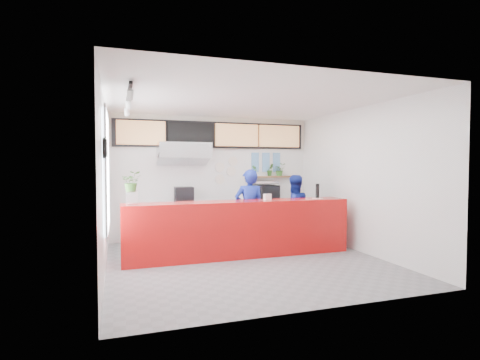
{
  "coord_description": "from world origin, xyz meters",
  "views": [
    {
      "loc": [
        -2.3,
        -6.56,
        1.81
      ],
      "look_at": [
        0.1,
        0.7,
        1.5
      ],
      "focal_mm": 28.0,
      "sensor_mm": 36.0,
      "label": 1
    }
  ],
  "objects": [
    {
      "name": "photo_frame_a",
      "position": [
        1.1,
        2.48,
        2.0
      ],
      "size": [
        0.2,
        0.02,
        0.25
      ],
      "primitive_type": "cube",
      "color": "#598CBF",
      "rests_on": "wall_back"
    },
    {
      "name": "herb_shelf",
      "position": [
        1.6,
        2.4,
        1.5
      ],
      "size": [
        1.4,
        0.18,
        0.04
      ],
      "primitive_type": "cube",
      "color": "brown",
      "rests_on": "wall_back"
    },
    {
      "name": "wall_clock_face",
      "position": [
        -2.43,
        -0.9,
        2.05
      ],
      "size": [
        0.02,
        0.26,
        0.26
      ],
      "primitive_type": "cylinder",
      "rotation": [
        0.0,
        1.57,
        0.0
      ],
      "color": "white",
      "rests_on": "wall_left"
    },
    {
      "name": "window_frame",
      "position": [
        -2.45,
        0.3,
        1.7
      ],
      "size": [
        0.03,
        2.3,
        2.0
      ],
      "primitive_type": "cube",
      "color": "#B2B5BA",
      "rests_on": "wall_left"
    },
    {
      "name": "window_pane",
      "position": [
        -2.47,
        0.3,
        1.7
      ],
      "size": [
        0.04,
        2.2,
        1.9
      ],
      "primitive_type": "cube",
      "color": "silver",
      "rests_on": "wall_left"
    },
    {
      "name": "menu_board_mid_left",
      "position": [
        -0.59,
        2.38,
        2.55
      ],
      "size": [
        1.1,
        0.1,
        0.55
      ],
      "primitive_type": "cube",
      "color": "black",
      "rests_on": "wall_back"
    },
    {
      "name": "photo_frame_d",
      "position": [
        1.1,
        2.48,
        1.75
      ],
      "size": [
        0.2,
        0.02,
        0.25
      ],
      "primitive_type": "cube",
      "color": "#598CBF",
      "rests_on": "wall_back"
    },
    {
      "name": "staff_center",
      "position": [
        0.37,
        0.89,
        0.86
      ],
      "size": [
        0.69,
        0.52,
        1.72
      ],
      "primitive_type": "imported",
      "rotation": [
        0.0,
        0.0,
        2.95
      ],
      "color": "navy",
      "rests_on": "ground"
    },
    {
      "name": "dec_plate_a",
      "position": [
        0.15,
        2.47,
        1.75
      ],
      "size": [
        0.24,
        0.03,
        0.24
      ],
      "primitive_type": "cylinder",
      "rotation": [
        1.57,
        0.0,
        0.0
      ],
      "color": "silver",
      "rests_on": "wall_back"
    },
    {
      "name": "herb_a",
      "position": [
        1.04,
        2.4,
        1.66
      ],
      "size": [
        0.17,
        0.15,
        0.28
      ],
      "primitive_type": "imported",
      "rotation": [
        0.0,
        0.0,
        0.37
      ],
      "color": "#2F6021",
      "rests_on": "herb_shelf"
    },
    {
      "name": "track_rail",
      "position": [
        -2.1,
        0.0,
        2.94
      ],
      "size": [
        0.05,
        2.4,
        0.04
      ],
      "primitive_type": "cube",
      "color": "black",
      "rests_on": "ceiling"
    },
    {
      "name": "dec_plate_c",
      "position": [
        0.15,
        2.47,
        1.45
      ],
      "size": [
        0.24,
        0.03,
        0.24
      ],
      "primitive_type": "cylinder",
      "rotation": [
        1.57,
        0.0,
        0.0
      ],
      "color": "silver",
      "rests_on": "wall_back"
    },
    {
      "name": "cream_band",
      "position": [
        0.0,
        2.49,
        2.6
      ],
      "size": [
        5.0,
        0.02,
        0.8
      ],
      "primitive_type": "cube",
      "color": "beige",
      "rests_on": "wall_back"
    },
    {
      "name": "photo_frame_c",
      "position": [
        1.7,
        2.48,
        2.0
      ],
      "size": [
        0.2,
        0.02,
        0.25
      ],
      "primitive_type": "cube",
      "color": "#598CBF",
      "rests_on": "wall_back"
    },
    {
      "name": "service_counter",
      "position": [
        0.0,
        0.4,
        0.55
      ],
      "size": [
        4.5,
        0.6,
        1.1
      ],
      "primitive_type": "cube",
      "color": "#B10D0C",
      "rests_on": "ground"
    },
    {
      "name": "wall_left",
      "position": [
        -2.5,
        0.0,
        1.5
      ],
      "size": [
        0.0,
        5.0,
        5.0
      ],
      "primitive_type": "plane",
      "rotation": [
        1.57,
        0.0,
        1.57
      ],
      "color": "white",
      "rests_on": "ground"
    },
    {
      "name": "glass_vase",
      "position": [
        -2.05,
        0.39,
        1.23
      ],
      "size": [
        0.26,
        0.26,
        0.25
      ],
      "primitive_type": "cylinder",
      "rotation": [
        0.0,
        0.0,
        0.31
      ],
      "color": "silver",
      "rests_on": "service_counter"
    },
    {
      "name": "herb_b",
      "position": [
        1.49,
        2.4,
        1.68
      ],
      "size": [
        0.19,
        0.15,
        0.32
      ],
      "primitive_type": "imported",
      "rotation": [
        0.0,
        0.0,
        0.06
      ],
      "color": "#2F6021",
      "rests_on": "herb_shelf"
    },
    {
      "name": "wall_right",
      "position": [
        2.5,
        0.0,
        1.5
      ],
      "size": [
        0.0,
        5.0,
        5.0
      ],
      "primitive_type": "plane",
      "rotation": [
        1.57,
        0.0,
        -1.57
      ],
      "color": "white",
      "rests_on": "ground"
    },
    {
      "name": "herb_c",
      "position": [
        1.76,
        2.4,
        1.68
      ],
      "size": [
        0.32,
        0.29,
        0.33
      ],
      "primitive_type": "imported",
      "rotation": [
        0.0,
        0.0,
        -0.11
      ],
      "color": "#2F6021",
      "rests_on": "herb_shelf"
    },
    {
      "name": "espresso_machine",
      "position": [
        1.28,
        2.2,
        1.09
      ],
      "size": [
        0.72,
        0.61,
        0.39
      ],
      "primitive_type": "cube",
      "rotation": [
        0.0,
        0.0,
        0.34
      ],
      "color": "black",
      "rests_on": "right_bench"
    },
    {
      "name": "extraction_hood",
      "position": [
        -0.8,
        2.15,
        2.15
      ],
      "size": [
        1.2,
        0.7,
        0.35
      ],
      "primitive_type": "cube",
      "color": "#B2B5BA",
      "rests_on": "ceiling"
    },
    {
      "name": "floor",
      "position": [
        0.0,
        0.0,
        0.0
      ],
      "size": [
        5.0,
        5.0,
        0.0
      ],
      "primitive_type": "plane",
      "color": "slate",
      "rests_on": "ground"
    },
    {
      "name": "basil_vase",
      "position": [
        -2.05,
        0.39,
        1.51
      ],
      "size": [
        0.34,
        0.3,
        0.38
      ],
      "primitive_type": "imported",
      "rotation": [
        0.0,
        0.0,
        -0.0
      ],
      "color": "#2F6021",
      "rests_on": "glass_vase"
    },
    {
      "name": "prep_bench",
      "position": [
        -0.8,
        2.2,
        0.45
      ],
      "size": [
        1.8,
        0.6,
        0.9
      ],
      "primitive_type": "cube",
      "color": "#B2B5BA",
      "rests_on": "ground"
    },
    {
      "name": "dec_plate_d",
      "position": [
        0.5,
        2.47,
        1.9
      ],
      "size": [
        0.24,
        0.03,
        0.24
      ],
      "primitive_type": "cylinder",
      "rotation": [
        1.57,
        0.0,
        0.0
      ],
      "color": "silver",
      "rests_on": "wall_back"
    },
    {
      "name": "menu_board_mid_right",
      "position": [
        0.57,
        2.38,
        2.55
      ],
      "size": [
        1.1,
        0.1,
        0.55
      ],
      "primitive_type": "cube",
      "color": "tan",
      "rests_on": "wall_back"
    },
    {
      "name": "wall_clock_rim",
      "position": [
        -2.46,
        -0.9,
        2.05
      ],
      "size": [
        0.05,
        0.3,
        0.3
      ],
      "primitive_type": "cylinder",
      "rotation": [
        0.0,
        1.57,
        0.0
      ],
      "color": "black",
      "rests_on": "wall_left"
    },
    {
      "name": "photo_frame_b",
      "position": [
        1.4,
        2.48,
        2.0
      ],
      "size": [
        0.2,
        0.02,
        0.25
      ],
      "primitive_type": "cube",
      "color": "#598CBF",
      "rests_on": "wall_back"
    },
    {
      "name": "pepper_mill",
      "position": [
        1.68,
        0.33,
        1.27
      ],
      "size": [
        0.08,
        0.08,
        0.3
      ],
      "primitive_type": "cylinder",
      "rotation": [
        0.0,
        0.0,
        0.08
      ],
      "color": "black",
      "rests_on": "white_plate"
    },
    {
      "name": "photo_frame_f",
      "position": [
        1.7,
        2.48,
        1.75
      ],
      "size": [
        0.2,
        0.02,
        0.25
      ],
      "primitive_type": "cube",
      "color": "#598CBF",
      "rests_on": "wall_back"
    },
    {
      "name": "dec_plate_b",
      "position": [
        0.45,
        2.47,
        1.65
      ],
      "size": [
        0.24,
        0.03,
        0.24
      ],
      "primitive_type": "cylinder",
      "rotation": [
        1.57,
        0.0,
        0.0
      ],
      "color": "silver",
      "rests_on": "wall_back"
    },
    {
      "name": "menu_board_far_right",
      "position": [
        1.73,
        2.38,
        2.55
      ],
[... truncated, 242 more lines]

